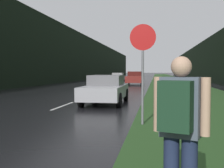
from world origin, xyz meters
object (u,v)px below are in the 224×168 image
(hitchhiker_with_backpack, at_px, (180,127))
(car_passing_near, at_px, (106,89))
(car_oncoming, at_px, (118,77))
(car_passing_far, at_px, (135,78))
(stop_sign, at_px, (143,62))

(hitchhiker_with_backpack, height_order, car_passing_near, hitchhiker_with_backpack)
(hitchhiker_with_backpack, bearing_deg, car_passing_near, 124.18)
(hitchhiker_with_backpack, relative_size, car_oncoming, 0.37)
(car_passing_near, distance_m, car_passing_far, 19.06)
(stop_sign, bearing_deg, car_passing_far, 94.78)
(stop_sign, xyz_separation_m, car_passing_near, (-2.04, 5.29, -1.14))
(car_passing_near, height_order, car_oncoming, car_passing_near)
(stop_sign, distance_m, car_oncoming, 36.14)
(stop_sign, distance_m, car_passing_near, 5.78)
(stop_sign, height_order, car_passing_near, stop_sign)
(hitchhiker_with_backpack, bearing_deg, car_passing_far, 115.05)
(stop_sign, relative_size, car_oncoming, 0.62)
(stop_sign, distance_m, hitchhiker_with_backpack, 5.29)
(car_passing_far, relative_size, car_oncoming, 0.99)
(car_passing_far, bearing_deg, car_oncoming, -72.96)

